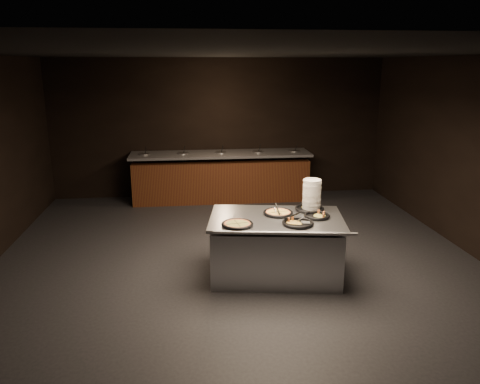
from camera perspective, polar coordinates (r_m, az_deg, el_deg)
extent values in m
cube|color=black|center=(6.56, 0.07, -9.67)|extent=(7.00, 8.00, 0.01)
cube|color=black|center=(5.95, 0.08, 16.65)|extent=(7.00, 8.00, 0.01)
cube|color=black|center=(10.02, -2.58, 7.76)|extent=(7.00, 0.01, 2.90)
cube|color=black|center=(2.41, 11.65, -18.12)|extent=(7.00, 0.01, 2.90)
cube|color=#533113|center=(9.79, -2.33, 1.49)|extent=(3.60, 0.75, 0.85)
cube|color=#57575B|center=(9.68, -2.36, 4.64)|extent=(3.70, 0.83, 0.05)
cube|color=#33180B|center=(9.89, -2.31, -0.69)|extent=(3.60, 0.69, 0.08)
cylinder|color=#B9BBC0|center=(9.69, -11.57, 4.38)|extent=(0.22, 0.22, 0.08)
cylinder|color=#406528|center=(9.68, -11.58, 4.53)|extent=(0.19, 0.19, 0.02)
cylinder|color=black|center=(9.65, -11.44, 5.01)|extent=(0.04, 0.10, 0.19)
cylinder|color=#B9BBC0|center=(9.65, -6.97, 4.54)|extent=(0.22, 0.22, 0.08)
cylinder|color=#406528|center=(9.65, -6.98, 4.69)|extent=(0.19, 0.19, 0.02)
cylinder|color=black|center=(9.61, -6.81, 5.17)|extent=(0.04, 0.10, 0.19)
cylinder|color=#B9BBC0|center=(9.67, -2.36, 4.67)|extent=(0.22, 0.22, 0.08)
cylinder|color=#406528|center=(9.67, -2.37, 4.81)|extent=(0.19, 0.19, 0.02)
cylinder|color=black|center=(9.64, -2.18, 5.29)|extent=(0.04, 0.10, 0.19)
cylinder|color=#B9BBC0|center=(9.76, 2.19, 4.76)|extent=(0.22, 0.22, 0.08)
cylinder|color=#406528|center=(9.76, 2.19, 4.91)|extent=(0.19, 0.19, 0.02)
cylinder|color=black|center=(9.73, 2.39, 5.38)|extent=(0.04, 0.10, 0.19)
cylinder|color=#B9BBC0|center=(9.91, 6.64, 4.83)|extent=(0.22, 0.22, 0.08)
cylinder|color=#406528|center=(9.90, 6.65, 4.97)|extent=(0.19, 0.19, 0.02)
cylinder|color=black|center=(9.87, 6.86, 5.44)|extent=(0.04, 0.10, 0.19)
cube|color=#B9BBC0|center=(6.31, 4.37, -7.04)|extent=(1.79, 1.26, 0.75)
cube|color=#B9BBC0|center=(6.16, 4.46, -3.28)|extent=(1.88, 1.35, 0.04)
cylinder|color=#B9BBC0|center=(5.65, 5.50, -5.04)|extent=(1.72, 0.31, 0.04)
cylinder|color=white|center=(6.49, 8.75, -0.32)|extent=(0.25, 0.25, 0.42)
cylinder|color=black|center=(5.82, -0.33, -4.07)|extent=(0.37, 0.37, 0.01)
torus|color=black|center=(5.82, -0.33, -3.92)|extent=(0.40, 0.40, 0.04)
torus|color=#B0552D|center=(5.82, -0.33, -3.90)|extent=(0.34, 0.34, 0.03)
cylinder|color=tan|center=(5.82, -0.33, -3.92)|extent=(0.29, 0.29, 0.02)
cube|color=black|center=(5.81, -0.33, -3.84)|extent=(0.06, 0.29, 0.00)
cube|color=black|center=(5.81, -0.33, -3.84)|extent=(0.29, 0.06, 0.00)
cylinder|color=black|center=(6.28, 4.66, -2.66)|extent=(0.37, 0.37, 0.01)
torus|color=black|center=(6.28, 4.67, -2.52)|extent=(0.40, 0.40, 0.04)
torus|color=#B0552D|center=(6.27, 4.67, -2.50)|extent=(0.34, 0.34, 0.03)
cylinder|color=gold|center=(6.28, 4.67, -2.52)|extent=(0.29, 0.29, 0.02)
cube|color=black|center=(6.27, 4.67, -2.44)|extent=(0.08, 0.29, 0.00)
cube|color=black|center=(6.27, 4.67, -2.44)|extent=(0.29, 0.08, 0.00)
cylinder|color=black|center=(6.51, 8.47, -2.14)|extent=(0.38, 0.38, 0.01)
torus|color=black|center=(6.50, 8.47, -2.00)|extent=(0.40, 0.40, 0.04)
cylinder|color=black|center=(5.91, 7.07, -3.90)|extent=(0.37, 0.37, 0.01)
torus|color=black|center=(5.90, 7.07, -3.75)|extent=(0.40, 0.40, 0.04)
cylinder|color=black|center=(6.22, 9.35, -2.99)|extent=(0.32, 0.32, 0.01)
torus|color=black|center=(6.22, 9.36, -2.85)|extent=(0.34, 0.34, 0.04)
cube|color=#B9BBC0|center=(6.35, 4.10, -2.29)|extent=(0.10, 0.12, 0.00)
cylinder|color=black|center=(6.20, 4.60, -2.06)|extent=(0.04, 0.19, 0.12)
cylinder|color=#B9BBC0|center=(6.28, 4.34, -2.27)|extent=(0.02, 0.10, 0.08)
cube|color=#B9BBC0|center=(5.94, 8.00, -3.67)|extent=(0.13, 0.12, 0.00)
cylinder|color=black|center=(5.91, 6.44, -2.87)|extent=(0.21, 0.08, 0.13)
cylinder|color=#B9BBC0|center=(5.93, 7.22, -3.37)|extent=(0.11, 0.04, 0.08)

